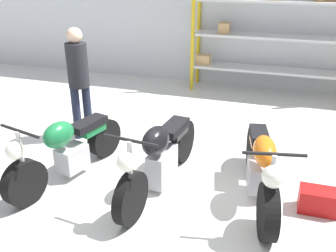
# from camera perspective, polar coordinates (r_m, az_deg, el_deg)

# --- Properties ---
(ground_plane) EXTENTS (30.00, 30.00, 0.00)m
(ground_plane) POSITION_cam_1_polar(r_m,az_deg,el_deg) (4.78, -1.44, -9.57)
(ground_plane) COLOR silver
(back_wall) EXTENTS (30.00, 0.08, 3.60)m
(back_wall) POSITION_cam_1_polar(r_m,az_deg,el_deg) (8.53, 8.88, 18.12)
(back_wall) COLOR silver
(back_wall) RESTS_ON ground_plane
(shelving_rack) EXTENTS (3.21, 0.63, 2.34)m
(shelving_rack) POSITION_cam_1_polar(r_m,az_deg,el_deg) (8.14, 15.07, 14.16)
(shelving_rack) COLOR gold
(shelving_rack) RESTS_ON ground_plane
(motorcycle_green) EXTENTS (0.78, 1.95, 0.94)m
(motorcycle_green) POSITION_cam_1_polar(r_m,az_deg,el_deg) (5.00, -15.07, -3.45)
(motorcycle_green) COLOR black
(motorcycle_green) RESTS_ON ground_plane
(motorcycle_black) EXTENTS (0.62, 2.11, 0.99)m
(motorcycle_black) POSITION_cam_1_polar(r_m,az_deg,el_deg) (4.60, -1.22, -4.66)
(motorcycle_black) COLOR black
(motorcycle_black) RESTS_ON ground_plane
(motorcycle_orange) EXTENTS (0.69, 2.00, 0.96)m
(motorcycle_orange) POSITION_cam_1_polar(r_m,az_deg,el_deg) (4.52, 14.05, -6.19)
(motorcycle_orange) COLOR black
(motorcycle_orange) RESTS_ON ground_plane
(person_browsing) EXTENTS (0.45, 0.45, 1.75)m
(person_browsing) POSITION_cam_1_polar(r_m,az_deg,el_deg) (5.92, -13.50, 7.58)
(person_browsing) COLOR #1E2338
(person_browsing) RESTS_ON ground_plane
(toolbox) EXTENTS (0.44, 0.26, 0.28)m
(toolbox) POSITION_cam_1_polar(r_m,az_deg,el_deg) (4.66, 22.00, -10.50)
(toolbox) COLOR red
(toolbox) RESTS_ON ground_plane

